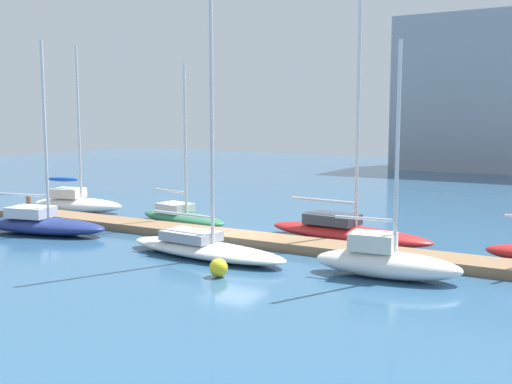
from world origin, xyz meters
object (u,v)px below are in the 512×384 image
sailboat_2 (182,215)px  sailboat_5 (385,260)px  sailboat_4 (346,230)px  sailboat_0 (76,202)px  sailboat_3 (204,245)px  harbor_building_distant (499,94)px  sailboat_1 (42,223)px  mooring_buoy_yellow (218,268)px

sailboat_2 → sailboat_5: size_ratio=1.02×
sailboat_4 → sailboat_5: sailboat_4 is taller
sailboat_0 → sailboat_3: bearing=-37.6°
sailboat_0 → sailboat_4: (16.71, 0.10, -0.09)m
harbor_building_distant → sailboat_0: bearing=-111.9°
sailboat_2 → sailboat_1: bearing=-115.9°
sailboat_5 → mooring_buoy_yellow: sailboat_5 is taller
sailboat_0 → sailboat_5: (20.17, -5.03, 0.01)m
sailboat_5 → harbor_building_distant: (-3.31, 47.03, 7.24)m
sailboat_1 → sailboat_5: sailboat_1 is taller
sailboat_4 → harbor_building_distant: bearing=95.7°
sailboat_3 → sailboat_5: (7.21, 0.57, 0.13)m
sailboat_1 → mooring_buoy_yellow: 11.84m
sailboat_4 → mooring_buoy_yellow: sailboat_4 is taller
sailboat_0 → sailboat_2: bearing=-14.7°
sailboat_5 → harbor_building_distant: size_ratio=0.41×
mooring_buoy_yellow → harbor_building_distant: harbor_building_distant is taller
sailboat_3 → sailboat_4: 6.82m
sailboat_2 → mooring_buoy_yellow: sailboat_2 is taller
sailboat_2 → mooring_buoy_yellow: (7.42, -7.75, -0.13)m
sailboat_4 → sailboat_3: bearing=-117.4°
sailboat_0 → sailboat_2: (7.71, -0.06, -0.16)m
sailboat_1 → sailboat_4: bearing=11.6°
sailboat_3 → sailboat_5: 7.23m
sailboat_2 → sailboat_4: bearing=12.8°
mooring_buoy_yellow → sailboat_2: bearing=133.7°
sailboat_2 → sailboat_3: 7.63m
sailboat_2 → sailboat_3: size_ratio=0.71×
sailboat_2 → sailboat_5: bearing=-9.9°
sailboat_0 → sailboat_2: sailboat_0 is taller
sailboat_5 → harbor_building_distant: bearing=88.9°
sailboat_5 → mooring_buoy_yellow: bearing=-156.2°
sailboat_1 → sailboat_3: sailboat_3 is taller
sailboat_2 → mooring_buoy_yellow: bearing=-34.5°
sailboat_2 → sailboat_5: sailboat_2 is taller
sailboat_3 → sailboat_1: bearing=-176.1°
sailboat_2 → sailboat_4: sailboat_4 is taller
sailboat_1 → mooring_buoy_yellow: sailboat_1 is taller
sailboat_0 → sailboat_1: 6.52m
sailboat_0 → harbor_building_distant: size_ratio=0.48×
sailboat_4 → harbor_building_distant: 42.55m
sailboat_4 → mooring_buoy_yellow: 8.08m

